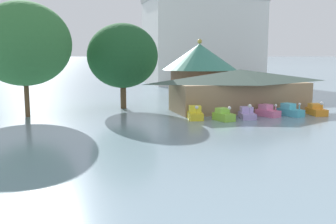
{
  "coord_description": "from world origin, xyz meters",
  "views": [
    {
      "loc": [
        -8.15,
        -5.93,
        6.85
      ],
      "look_at": [
        0.65,
        23.13,
        2.25
      ],
      "focal_mm": 41.11,
      "sensor_mm": 36.0,
      "label": 1
    }
  ],
  "objects_px": {
    "pedal_boat_lavender": "(247,114)",
    "pedal_boat_lime": "(223,115)",
    "pedal_boat_pink": "(267,111)",
    "pedal_boat_orange": "(316,110)",
    "pedal_boat_yellow": "(195,114)",
    "background_building_block": "(203,41)",
    "pedal_boat_cyan": "(290,111)",
    "shoreline_tree_tall_left": "(24,44)",
    "green_roof_pavilion": "(199,68)",
    "shoreline_tree_mid": "(123,56)",
    "boathouse": "(240,89)"
  },
  "relations": [
    {
      "from": "green_roof_pavilion",
      "to": "background_building_block",
      "type": "bearing_deg",
      "value": 67.2
    },
    {
      "from": "pedal_boat_pink",
      "to": "pedal_boat_orange",
      "type": "relative_size",
      "value": 0.98
    },
    {
      "from": "pedal_boat_yellow",
      "to": "pedal_boat_orange",
      "type": "distance_m",
      "value": 14.29
    },
    {
      "from": "pedal_boat_pink",
      "to": "shoreline_tree_mid",
      "type": "xyz_separation_m",
      "value": [
        -14.19,
        10.77,
        6.08
      ]
    },
    {
      "from": "green_roof_pavilion",
      "to": "shoreline_tree_mid",
      "type": "height_order",
      "value": "shoreline_tree_mid"
    },
    {
      "from": "pedal_boat_lime",
      "to": "background_building_block",
      "type": "height_order",
      "value": "background_building_block"
    },
    {
      "from": "pedal_boat_yellow",
      "to": "pedal_boat_pink",
      "type": "xyz_separation_m",
      "value": [
        8.44,
        -0.32,
        -0.05
      ]
    },
    {
      "from": "pedal_boat_cyan",
      "to": "shoreline_tree_tall_left",
      "type": "bearing_deg",
      "value": -122.17
    },
    {
      "from": "pedal_boat_lavender",
      "to": "boathouse",
      "type": "bearing_deg",
      "value": 175.55
    },
    {
      "from": "pedal_boat_lime",
      "to": "boathouse",
      "type": "height_order",
      "value": "boathouse"
    },
    {
      "from": "pedal_boat_yellow",
      "to": "pedal_boat_lavender",
      "type": "distance_m",
      "value": 5.66
    },
    {
      "from": "green_roof_pavilion",
      "to": "pedal_boat_cyan",
      "type": "bearing_deg",
      "value": -79.46
    },
    {
      "from": "pedal_boat_lavender",
      "to": "boathouse",
      "type": "relative_size",
      "value": 0.17
    },
    {
      "from": "pedal_boat_lime",
      "to": "shoreline_tree_mid",
      "type": "bearing_deg",
      "value": -157.2
    },
    {
      "from": "pedal_boat_lavender",
      "to": "pedal_boat_cyan",
      "type": "relative_size",
      "value": 0.94
    },
    {
      "from": "pedal_boat_cyan",
      "to": "shoreline_tree_tall_left",
      "type": "xyz_separation_m",
      "value": [
        -28.06,
        7.84,
        7.35
      ]
    },
    {
      "from": "pedal_boat_lime",
      "to": "pedal_boat_pink",
      "type": "xyz_separation_m",
      "value": [
        5.88,
        1.18,
        -0.01
      ]
    },
    {
      "from": "pedal_boat_yellow",
      "to": "pedal_boat_lime",
      "type": "bearing_deg",
      "value": 72.09
    },
    {
      "from": "pedal_boat_yellow",
      "to": "pedal_boat_cyan",
      "type": "distance_m",
      "value": 11.05
    },
    {
      "from": "pedal_boat_pink",
      "to": "pedal_boat_cyan",
      "type": "height_order",
      "value": "pedal_boat_cyan"
    },
    {
      "from": "pedal_boat_lime",
      "to": "pedal_boat_cyan",
      "type": "xyz_separation_m",
      "value": [
        8.46,
        0.69,
        0.02
      ]
    },
    {
      "from": "pedal_boat_cyan",
      "to": "pedal_boat_lavender",
      "type": "bearing_deg",
      "value": -105.4
    },
    {
      "from": "background_building_block",
      "to": "pedal_boat_lime",
      "type": "bearing_deg",
      "value": -109.5
    },
    {
      "from": "pedal_boat_lavender",
      "to": "boathouse",
      "type": "xyz_separation_m",
      "value": [
        1.85,
        5.31,
        2.13
      ]
    },
    {
      "from": "shoreline_tree_tall_left",
      "to": "background_building_block",
      "type": "height_order",
      "value": "background_building_block"
    },
    {
      "from": "green_roof_pavilion",
      "to": "shoreline_tree_tall_left",
      "type": "xyz_separation_m",
      "value": [
        -24.55,
        -11.02,
        3.18
      ]
    },
    {
      "from": "pedal_boat_yellow",
      "to": "background_building_block",
      "type": "xyz_separation_m",
      "value": [
        19.97,
        47.68,
        9.25
      ]
    },
    {
      "from": "shoreline_tree_tall_left",
      "to": "shoreline_tree_mid",
      "type": "xyz_separation_m",
      "value": [
        11.29,
        3.42,
        -1.3
      ]
    },
    {
      "from": "pedal_boat_pink",
      "to": "shoreline_tree_tall_left",
      "type": "height_order",
      "value": "shoreline_tree_tall_left"
    },
    {
      "from": "pedal_boat_cyan",
      "to": "pedal_boat_pink",
      "type": "bearing_deg",
      "value": -117.4
    },
    {
      "from": "background_building_block",
      "to": "pedal_boat_orange",
      "type": "bearing_deg",
      "value": -96.69
    },
    {
      "from": "shoreline_tree_mid",
      "to": "boathouse",
      "type": "bearing_deg",
      "value": -24.7
    },
    {
      "from": "pedal_boat_lime",
      "to": "pedal_boat_cyan",
      "type": "distance_m",
      "value": 8.49
    },
    {
      "from": "pedal_boat_lime",
      "to": "pedal_boat_orange",
      "type": "xyz_separation_m",
      "value": [
        11.69,
        0.4,
        -0.02
      ]
    },
    {
      "from": "background_building_block",
      "to": "pedal_boat_lavender",
      "type": "bearing_deg",
      "value": -106.49
    },
    {
      "from": "pedal_boat_yellow",
      "to": "pedal_boat_pink",
      "type": "distance_m",
      "value": 8.45
    },
    {
      "from": "pedal_boat_pink",
      "to": "pedal_boat_orange",
      "type": "bearing_deg",
      "value": 64.93
    },
    {
      "from": "pedal_boat_lime",
      "to": "green_roof_pavilion",
      "type": "bearing_deg",
      "value": 153.76
    },
    {
      "from": "pedal_boat_orange",
      "to": "background_building_block",
      "type": "xyz_separation_m",
      "value": [
        5.72,
        48.78,
        9.3
      ]
    },
    {
      "from": "pedal_boat_lime",
      "to": "green_roof_pavilion",
      "type": "relative_size",
      "value": 0.22
    },
    {
      "from": "background_building_block",
      "to": "green_roof_pavilion",
      "type": "bearing_deg",
      "value": -112.8
    },
    {
      "from": "pedal_boat_cyan",
      "to": "shoreline_tree_mid",
      "type": "xyz_separation_m",
      "value": [
        -16.77,
        11.26,
        6.05
      ]
    },
    {
      "from": "pedal_boat_cyan",
      "to": "boathouse",
      "type": "distance_m",
      "value": 6.65
    },
    {
      "from": "pedal_boat_lime",
      "to": "pedal_boat_lavender",
      "type": "height_order",
      "value": "pedal_boat_lavender"
    },
    {
      "from": "pedal_boat_cyan",
      "to": "shoreline_tree_mid",
      "type": "distance_m",
      "value": 21.09
    },
    {
      "from": "pedal_boat_lavender",
      "to": "pedal_boat_orange",
      "type": "distance_m",
      "value": 8.67
    },
    {
      "from": "pedal_boat_yellow",
      "to": "pedal_boat_lime",
      "type": "height_order",
      "value": "pedal_boat_yellow"
    },
    {
      "from": "pedal_boat_lavender",
      "to": "pedal_boat_lime",
      "type": "bearing_deg",
      "value": -64.46
    },
    {
      "from": "pedal_boat_yellow",
      "to": "green_roof_pavilion",
      "type": "distance_m",
      "value": 19.98
    },
    {
      "from": "green_roof_pavilion",
      "to": "background_building_block",
      "type": "xyz_separation_m",
      "value": [
        12.46,
        29.64,
        5.09
      ]
    }
  ]
}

